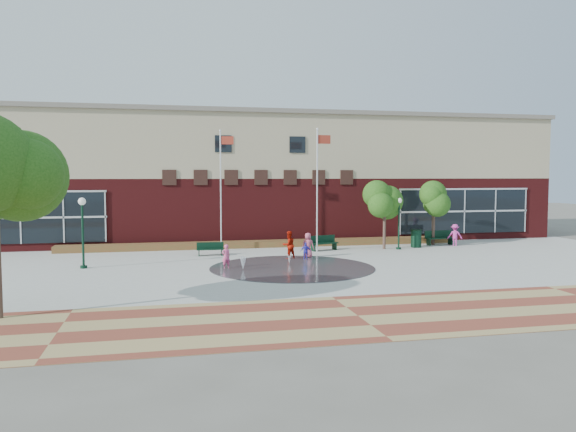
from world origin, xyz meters
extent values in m
plane|color=#666056|center=(0.00, 0.00, 0.00)|extent=(120.00, 120.00, 0.00)
cube|color=#A8A8A0|center=(0.00, 4.00, 0.00)|extent=(46.00, 18.00, 0.01)
cube|color=brown|center=(0.00, -7.00, 0.00)|extent=(46.00, 6.00, 0.01)
cylinder|color=#383A3D|center=(0.00, 3.00, 0.00)|extent=(8.40, 8.40, 0.01)
cube|color=#571315|center=(0.00, 17.50, 2.25)|extent=(44.00, 10.00, 4.50)
cube|color=tan|center=(0.00, 17.50, 6.75)|extent=(44.00, 10.00, 4.50)
cube|color=slate|center=(0.00, 17.50, 9.05)|extent=(44.40, 10.40, 0.30)
cube|color=black|center=(-15.00, 12.48, 2.11)|extent=(10.00, 0.12, 3.19)
cube|color=black|center=(15.00, 12.48, 2.11)|extent=(10.00, 0.12, 3.19)
cube|color=black|center=(-2.50, 12.48, 6.79)|extent=(1.10, 0.10, 1.10)
cube|color=black|center=(2.50, 12.48, 6.79)|extent=(1.10, 0.10, 1.10)
cube|color=#A43023|center=(0.00, 11.60, 0.00)|extent=(26.00, 1.20, 0.40)
cylinder|color=silver|center=(-2.90, 10.28, 3.71)|extent=(0.09, 0.09, 7.43)
sphere|color=silver|center=(-2.90, 10.28, 7.47)|extent=(0.14, 0.14, 0.14)
cube|color=#9D3020|center=(-2.50, 10.24, 6.89)|extent=(0.81, 0.09, 0.50)
cylinder|color=silver|center=(2.84, 8.63, 3.75)|extent=(0.10, 0.10, 7.50)
sphere|color=silver|center=(2.84, 8.63, 7.54)|extent=(0.15, 0.15, 0.15)
cube|color=#9D3020|center=(3.27, 8.67, 6.92)|extent=(0.86, 0.10, 0.53)
cylinder|color=black|center=(-10.38, 5.14, 1.62)|extent=(0.11, 0.11, 3.25)
cylinder|color=black|center=(-10.38, 5.14, 0.08)|extent=(0.34, 0.34, 0.15)
sphere|color=silver|center=(-10.38, 5.14, 3.42)|extent=(0.38, 0.38, 0.38)
cylinder|color=black|center=(8.22, 8.56, 1.49)|extent=(0.11, 0.11, 2.98)
cylinder|color=black|center=(8.22, 8.56, 0.07)|extent=(0.32, 0.32, 0.14)
sphere|color=silver|center=(8.22, 8.56, 3.14)|extent=(0.35, 0.35, 0.35)
cube|color=black|center=(-3.74, 8.27, 0.39)|extent=(1.59, 0.50, 0.05)
cube|color=black|center=(-3.73, 8.46, 0.60)|extent=(1.58, 0.11, 0.39)
cube|color=black|center=(3.42, 9.07, 0.47)|extent=(1.96, 1.03, 0.06)
cube|color=black|center=(3.35, 9.29, 0.71)|extent=(1.83, 0.57, 0.47)
cube|color=black|center=(11.82, 10.03, 0.49)|extent=(1.98, 0.63, 0.07)
cube|color=black|center=(11.81, 10.27, 0.74)|extent=(1.96, 0.15, 0.49)
cylinder|color=black|center=(9.75, 9.26, 0.57)|extent=(0.68, 0.68, 1.13)
cylinder|color=black|center=(9.75, 9.26, 1.16)|extent=(0.73, 0.73, 0.07)
cylinder|color=#3F2C24|center=(7.39, 8.93, 1.37)|extent=(0.19, 0.19, 2.75)
cylinder|color=#3F2C24|center=(11.45, 10.24, 1.27)|extent=(0.22, 0.22, 2.53)
cone|color=white|center=(-2.54, 2.87, 0.00)|extent=(0.34, 0.34, 0.66)
cone|color=white|center=(0.11, 4.18, 0.00)|extent=(0.19, 0.19, 0.42)
imported|color=#E04D82|center=(-3.32, 3.54, 0.62)|extent=(0.52, 0.42, 1.25)
imported|color=#AB1406|center=(0.50, 6.08, 0.80)|extent=(0.94, 0.84, 1.60)
imported|color=#C5536C|center=(1.68, 6.34, 0.72)|extent=(0.84, 0.74, 1.44)
imported|color=#3630C0|center=(1.33, 5.46, 0.50)|extent=(0.63, 0.40, 1.00)
imported|color=#C8389B|center=(12.62, 9.43, 0.74)|extent=(1.09, 0.89, 1.47)
camera|label=1|loc=(-6.25, -24.62, 4.73)|focal=35.00mm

